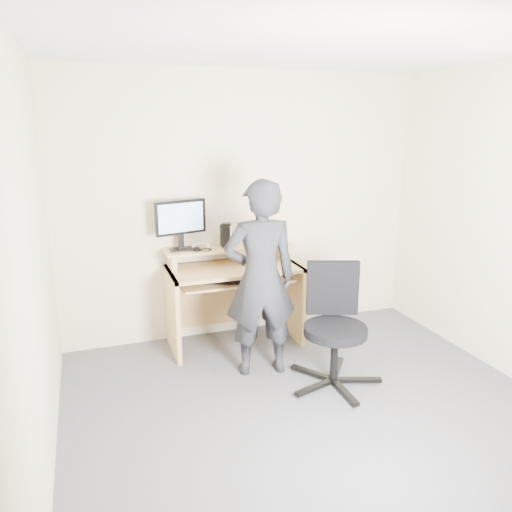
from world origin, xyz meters
TOP-DOWN VIEW (x-y plane):
  - ground at (0.00, 0.00)m, footprint 3.50×3.50m
  - back_wall at (0.00, 1.75)m, footprint 3.50×0.02m
  - ceiling at (0.00, 0.00)m, footprint 3.50×3.50m
  - desk at (-0.20, 1.53)m, footprint 1.20×0.60m
  - monitor at (-0.64, 1.61)m, footprint 0.47×0.15m
  - external_drive at (-0.23, 1.61)m, footprint 0.08×0.13m
  - travel_mug at (-0.22, 1.62)m, footprint 0.10×0.10m
  - smartphone at (0.01, 1.59)m, footprint 0.10×0.14m
  - charger at (-0.52, 1.52)m, footprint 0.05×0.05m
  - headphones at (-0.46, 1.64)m, footprint 0.16×0.16m
  - keyboard at (-0.32, 1.36)m, footprint 0.49×0.34m
  - mouse at (0.08, 1.35)m, footprint 0.11×0.09m
  - office_chair at (0.34, 0.51)m, footprint 0.75×0.72m
  - person at (-0.16, 0.85)m, footprint 0.63×0.45m

SIDE VIEW (x-z plane):
  - ground at x=0.00m, z-range 0.00..0.00m
  - office_chair at x=0.34m, z-range 0.04..0.98m
  - desk at x=-0.20m, z-range 0.09..1.00m
  - keyboard at x=-0.32m, z-range 0.65..0.68m
  - mouse at x=0.08m, z-range 0.75..0.79m
  - person at x=-0.16m, z-range 0.00..1.62m
  - smartphone at x=0.01m, z-range 0.91..0.92m
  - headphones at x=-0.46m, z-range 0.89..0.95m
  - charger at x=-0.52m, z-range 0.91..0.94m
  - travel_mug at x=-0.22m, z-range 0.91..1.11m
  - external_drive at x=-0.23m, z-range 0.91..1.11m
  - monitor at x=-0.64m, z-range 0.96..1.41m
  - back_wall at x=0.00m, z-range 0.00..2.50m
  - ceiling at x=0.00m, z-range 2.49..2.51m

